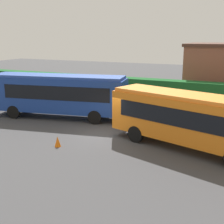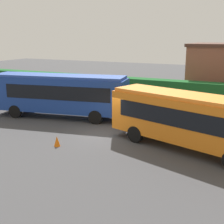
{
  "view_description": "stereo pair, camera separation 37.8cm",
  "coord_description": "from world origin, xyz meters",
  "views": [
    {
      "loc": [
        8.11,
        -16.76,
        6.17
      ],
      "look_at": [
        0.17,
        0.49,
        1.43
      ],
      "focal_mm": 49.33,
      "sensor_mm": 36.0,
      "label": 1
    },
    {
      "loc": [
        8.46,
        -16.6,
        6.17
      ],
      "look_at": [
        0.17,
        0.49,
        1.43
      ],
      "focal_mm": 49.33,
      "sensor_mm": 36.0,
      "label": 2
    }
  ],
  "objects": [
    {
      "name": "ground_plane",
      "position": [
        0.0,
        0.0,
        0.0
      ],
      "size": [
        100.85,
        100.85,
        0.0
      ],
      "primitive_type": "plane",
      "color": "#424244"
    },
    {
      "name": "bus_blue",
      "position": [
        -5.25,
        2.41,
        1.89
      ],
      "size": [
        10.72,
        4.21,
        3.29
      ],
      "rotation": [
        0.0,
        0.0,
        3.33
      ],
      "color": "navy",
      "rests_on": "ground_plane"
    },
    {
      "name": "bus_orange",
      "position": [
        5.25,
        -0.27,
        1.79
      ],
      "size": [
        9.69,
        5.01,
        3.1
      ],
      "rotation": [
        0.0,
        0.0,
        -0.3
      ],
      "color": "orange",
      "rests_on": "ground_plane"
    },
    {
      "name": "hedge_row",
      "position": [
        0.0,
        10.78,
        1.1
      ],
      "size": [
        62.42,
        1.43,
        2.2
      ],
      "primitive_type": "cube",
      "color": "#1A5924",
      "rests_on": "ground_plane"
    },
    {
      "name": "traffic_cone",
      "position": [
        -1.64,
        -3.0,
        0.3
      ],
      "size": [
        0.36,
        0.36,
        0.6
      ],
      "primitive_type": "cone",
      "color": "orange",
      "rests_on": "ground_plane"
    }
  ]
}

